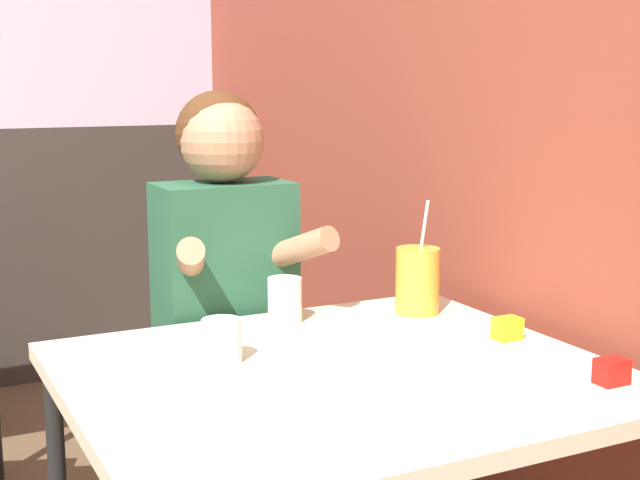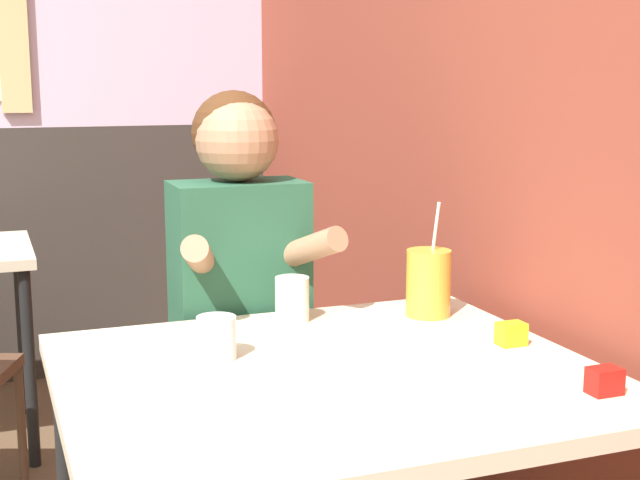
% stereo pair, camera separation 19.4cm
% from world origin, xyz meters
% --- Properties ---
extents(brick_wall_right, '(0.08, 4.63, 2.70)m').
position_xyz_m(brick_wall_right, '(1.19, 1.31, 1.35)').
color(brick_wall_right, brown).
rests_on(brick_wall_right, ground_plane).
extents(main_table, '(1.06, 0.94, 0.72)m').
position_xyz_m(main_table, '(0.56, 0.28, 0.67)').
color(main_table, beige).
rests_on(main_table, ground_plane).
extents(person_seated, '(0.42, 0.41, 1.27)m').
position_xyz_m(person_seated, '(0.55, 0.88, 0.68)').
color(person_seated, '#235138').
rests_on(person_seated, ground_plane).
extents(cocktail_pitcher, '(0.11, 0.11, 0.28)m').
position_xyz_m(cocktail_pitcher, '(0.94, 0.58, 0.81)').
color(cocktail_pitcher, gold).
rests_on(cocktail_pitcher, main_table).
extents(glass_near_pitcher, '(0.08, 0.08, 0.09)m').
position_xyz_m(glass_near_pitcher, '(0.37, 0.43, 0.77)').
color(glass_near_pitcher, silver).
rests_on(glass_near_pitcher, main_table).
extents(glass_center, '(0.08, 0.08, 0.11)m').
position_xyz_m(glass_center, '(0.61, 0.65, 0.78)').
color(glass_center, silver).
rests_on(glass_center, main_table).
extents(condiment_ketchup, '(0.06, 0.04, 0.05)m').
position_xyz_m(condiment_ketchup, '(0.99, -0.03, 0.75)').
color(condiment_ketchup, '#B7140F').
rests_on(condiment_ketchup, main_table).
extents(condiment_mustard, '(0.06, 0.04, 0.05)m').
position_xyz_m(condiment_mustard, '(1.00, 0.30, 0.75)').
color(condiment_mustard, yellow).
rests_on(condiment_mustard, main_table).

